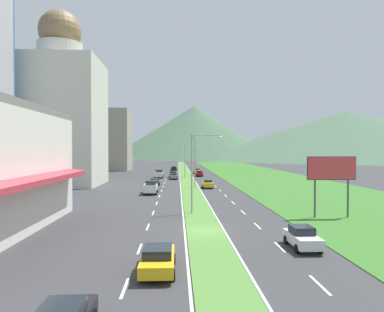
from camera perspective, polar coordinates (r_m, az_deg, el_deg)
The scene contains 46 objects.
ground_plane at distance 32.09m, azimuth 2.02°, elevation -11.83°, with size 600.00×600.00×0.00m, color #38383A.
grass_median at distance 91.50m, azimuth -0.87°, elevation -3.44°, with size 3.20×240.00×0.06m, color #518438.
grass_verge_right at distance 94.32m, azimuth 11.76°, elevation -3.33°, with size 24.00×240.00×0.06m, color #387028.
lane_dash_left_1 at distance 20.04m, azimuth -10.59°, elevation -19.83°, with size 0.16×2.80×0.01m, color silver.
lane_dash_left_2 at distance 26.97m, azimuth -8.29°, elevation -14.32°, with size 0.16×2.80×0.01m, color silver.
lane_dash_left_3 at distance 34.07m, azimuth -7.00°, elevation -11.07°, with size 0.16×2.80×0.01m, color silver.
lane_dash_left_4 at distance 41.25m, azimuth -6.17°, elevation -8.94°, with size 0.16×2.80×0.01m, color silver.
lane_dash_left_5 at distance 48.48m, azimuth -5.59°, elevation -7.44°, with size 0.16×2.80×0.01m, color silver.
lane_dash_left_6 at distance 55.74m, azimuth -5.16°, elevation -6.34°, with size 0.16×2.80×0.01m, color silver.
lane_dash_left_7 at distance 63.01m, azimuth -4.84°, elevation -5.49°, with size 0.16×2.80×0.01m, color silver.
lane_dash_left_8 at distance 70.30m, azimuth -4.58°, elevation -4.81°, with size 0.16×2.80×0.01m, color silver.
lane_dash_left_9 at distance 77.60m, azimuth -4.37°, elevation -4.26°, with size 0.16×2.80×0.01m, color silver.
lane_dash_left_10 at distance 84.90m, azimuth -4.20°, elevation -3.81°, with size 0.16×2.80×0.01m, color silver.
lane_dash_right_1 at distance 21.22m, azimuth 19.55°, elevation -18.66°, with size 0.16×2.80×0.01m, color silver.
lane_dash_right_2 at distance 27.86m, azimuth 13.74°, elevation -13.83°, with size 0.16×2.80×0.01m, color silver.
lane_dash_right_3 at distance 34.78m, azimuth 10.32°, elevation -10.82°, with size 0.16×2.80×0.01m, color silver.
lane_dash_right_4 at distance 41.84m, azimuth 8.08°, elevation -8.80°, with size 0.16×2.80×0.01m, color silver.
lane_dash_right_5 at distance 48.98m, azimuth 6.51°, elevation -7.36°, with size 0.16×2.80×0.01m, color silver.
lane_dash_right_6 at distance 56.18m, azimuth 5.35°, elevation -6.28°, with size 0.16×2.80×0.01m, color silver.
lane_dash_right_7 at distance 63.40m, azimuth 4.45°, elevation -5.45°, with size 0.16×2.80×0.01m, color silver.
lane_dash_right_8 at distance 70.65m, azimuth 3.74°, elevation -4.78°, with size 0.16×2.80×0.01m, color silver.
lane_dash_right_9 at distance 77.92m, azimuth 3.17°, elevation -4.24°, with size 0.16×2.80×0.01m, color silver.
lane_dash_right_10 at distance 85.19m, azimuth 2.69°, elevation -3.79°, with size 0.16×2.80×0.01m, color silver.
edge_line_median_left at distance 91.48m, azimuth -1.97°, elevation -3.46°, with size 0.16×240.00×0.01m, color silver.
edge_line_median_right at distance 91.57m, azimuth 0.23°, elevation -3.45°, with size 0.16×240.00×0.01m, color silver.
domed_building at distance 77.63m, azimuth -20.09°, elevation 6.40°, with size 16.03×16.03×35.09m.
midrise_colored at distance 127.58m, azimuth -12.90°, elevation 2.46°, with size 13.87×13.87×20.86m, color #9E9384.
hill_far_left at distance 307.24m, azimuth -21.65°, elevation 2.78°, with size 183.07×183.07×34.08m, color #3D5647.
hill_far_center at distance 291.66m, azimuth 0.33°, elevation 3.77°, with size 136.88×136.88×42.37m, color #47664C.
hill_far_right at distance 300.34m, azimuth 23.28°, elevation 3.08°, with size 239.66×239.66×36.85m, color #47664C.
street_lamp_near at distance 40.18m, azimuth 0.56°, elevation -1.77°, with size 3.49×0.40×8.87m.
street_lamp_mid at distance 65.80m, azimuth 0.22°, elevation -0.46°, with size 2.78×0.33×9.51m.
street_lamp_far at distance 91.35m, azimuth -0.92°, elevation -0.30°, with size 3.06×0.35×8.69m.
billboard_roadside at distance 40.21m, azimuth 21.24°, elevation -2.28°, with size 5.21×0.28×6.43m.
car_0 at distance 121.46m, azimuth -2.89°, elevation -2.00°, with size 2.02×4.50×1.49m.
car_1 at distance 93.35m, azimuth -3.04°, elevation -2.90°, with size 1.96×4.21×1.51m.
car_3 at distance 27.80m, azimuth 17.05°, elevation -12.20°, with size 1.86×4.02×1.59m.
car_4 at distance 21.87m, azimuth -5.43°, elevation -15.90°, with size 2.04×4.70×1.51m.
car_5 at distance 107.44m, azimuth 0.78°, elevation -2.38°, with size 1.87×4.65×1.50m.
car_6 at distance 67.10m, azimuth 2.49°, elevation -4.42°, with size 1.89×4.23×1.52m.
car_7 at distance 87.15m, azimuth -2.89°, elevation -3.19°, with size 1.90×4.56×1.45m.
car_8 at distance 72.17m, azimuth -5.91°, elevation -4.09°, with size 1.96×4.71×1.38m.
car_9 at distance 96.38m, azimuth 1.17°, elevation -2.78°, with size 1.85×4.71×1.49m.
pickup_truck_0 at distance 59.10m, azimuth -6.50°, elevation -4.97°, with size 2.18×5.40×2.00m.
pickup_truck_1 at distance 91.48m, azimuth -5.26°, elevation -2.85°, with size 2.18×5.40×2.00m.
motorcycle_rider at distance 65.31m, azimuth -5.74°, elevation -4.61°, with size 0.36×2.00×1.80m.
Camera 1 is at (-2.40, -31.20, 7.13)m, focal length 33.71 mm.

